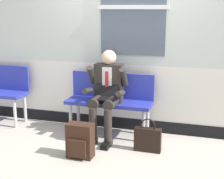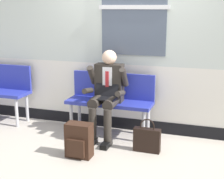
{
  "view_description": "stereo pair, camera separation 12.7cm",
  "coord_description": "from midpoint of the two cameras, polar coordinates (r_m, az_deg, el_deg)",
  "views": [
    {
      "loc": [
        1.22,
        -4.22,
        1.87
      ],
      "look_at": [
        -0.11,
        0.15,
        0.75
      ],
      "focal_mm": 54.28,
      "sensor_mm": 36.0,
      "label": 1
    },
    {
      "loc": [
        1.34,
        -4.18,
        1.87
      ],
      "look_at": [
        -0.11,
        0.15,
        0.75
      ],
      "focal_mm": 54.28,
      "sensor_mm": 36.0,
      "label": 2
    }
  ],
  "objects": [
    {
      "name": "station_wall",
      "position": [
        5.08,
        3.87,
        8.15
      ],
      "size": [
        6.48,
        0.16,
        2.76
      ],
      "color": "beige",
      "rests_on": "ground"
    },
    {
      "name": "handbag",
      "position": [
        4.53,
        6.71,
        -8.37
      ],
      "size": [
        0.35,
        0.11,
        0.46
      ],
      "color": "black",
      "rests_on": "ground"
    },
    {
      "name": "ground_plane",
      "position": [
        4.77,
        1.44,
        -9.29
      ],
      "size": [
        18.0,
        18.0,
        0.0
      ],
      "primitive_type": "plane",
      "color": "#B2A899"
    },
    {
      "name": "backpack",
      "position": [
        4.35,
        -4.76,
        -8.59
      ],
      "size": [
        0.33,
        0.23,
        0.45
      ],
      "color": "#331E14",
      "rests_on": "ground"
    },
    {
      "name": "bench_with_person",
      "position": [
        5.02,
        0.54,
        -1.35
      ],
      "size": [
        1.27,
        0.42,
        0.91
      ],
      "color": "#28339E",
      "rests_on": "ground"
    },
    {
      "name": "person_seated",
      "position": [
        4.81,
        -0.18,
        -0.43
      ],
      "size": [
        0.57,
        0.7,
        1.27
      ],
      "color": "#2D2823",
      "rests_on": "ground"
    }
  ]
}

